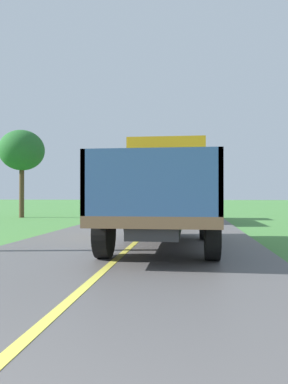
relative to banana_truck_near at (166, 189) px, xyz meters
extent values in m
cube|color=#2D2D30|center=(-0.01, -0.90, -0.80)|extent=(0.90, 5.51, 0.24)
cube|color=brown|center=(-0.01, -0.90, -0.60)|extent=(2.30, 5.80, 0.20)
cube|color=gold|center=(-0.01, 1.05, 0.45)|extent=(2.10, 1.90, 1.90)
cube|color=black|center=(-0.01, 2.00, 0.79)|extent=(1.78, 0.02, 0.76)
cube|color=#2D517F|center=(-1.12, -1.88, 0.05)|extent=(0.08, 3.85, 1.10)
cube|color=#2D517F|center=(1.10, -1.88, 0.05)|extent=(0.08, 3.85, 1.10)
cube|color=#2D517F|center=(-0.01, -3.76, 0.05)|extent=(2.30, 0.08, 1.10)
cube|color=#2D517F|center=(-0.01, 0.01, 0.05)|extent=(2.30, 0.08, 1.10)
cylinder|color=black|center=(-1.06, 0.89, -0.90)|extent=(0.28, 1.00, 1.00)
cylinder|color=black|center=(1.04, 0.89, -0.90)|extent=(0.28, 1.00, 1.00)
cylinder|color=black|center=(-1.06, -2.50, -0.90)|extent=(0.28, 1.00, 1.00)
cylinder|color=black|center=(1.04, -2.50, -0.90)|extent=(0.28, 1.00, 1.00)
ellipsoid|color=gold|center=(0.54, -0.27, 0.32)|extent=(0.55, 0.52, 0.38)
ellipsoid|color=#B4D320|center=(-0.82, -3.32, 0.03)|extent=(0.50, 0.51, 0.50)
ellipsoid|color=#B2C721|center=(0.57, -1.49, 0.04)|extent=(0.49, 0.53, 0.39)
ellipsoid|color=#A6C622|center=(0.88, -2.27, -0.34)|extent=(0.56, 0.54, 0.51)
ellipsoid|color=#B7CE1E|center=(0.59, -1.57, 0.00)|extent=(0.57, 0.63, 0.41)
ellipsoid|color=#BAD22E|center=(-0.66, -1.94, 0.02)|extent=(0.40, 0.40, 0.50)
ellipsoid|color=#A6C01D|center=(-0.66, -3.05, 0.34)|extent=(0.41, 0.42, 0.42)
cube|color=#2D2D30|center=(-0.28, 8.68, -0.80)|extent=(0.90, 5.51, 0.24)
cube|color=brown|center=(-0.28, 8.68, -0.60)|extent=(2.30, 5.80, 0.20)
cube|color=red|center=(-0.28, 10.63, 0.45)|extent=(2.10, 1.90, 1.90)
cube|color=black|center=(-0.28, 11.59, 0.79)|extent=(1.78, 0.02, 0.76)
cube|color=#232328|center=(-1.39, 7.71, 0.05)|extent=(0.08, 3.85, 1.10)
cube|color=#232328|center=(0.83, 7.71, 0.05)|extent=(0.08, 3.85, 1.10)
cube|color=#232328|center=(-0.28, 5.82, 0.05)|extent=(2.30, 0.08, 1.10)
cube|color=#232328|center=(-0.28, 9.59, 0.05)|extent=(2.30, 0.08, 1.10)
cylinder|color=black|center=(-1.33, 10.48, -0.90)|extent=(0.28, 1.00, 1.00)
cylinder|color=black|center=(0.77, 10.48, -0.90)|extent=(0.28, 1.00, 1.00)
cylinder|color=black|center=(-1.33, 7.09, -0.90)|extent=(0.28, 1.00, 1.00)
cylinder|color=black|center=(0.77, 7.09, -0.90)|extent=(0.28, 1.00, 1.00)
ellipsoid|color=#BED122|center=(-0.23, 6.84, -0.34)|extent=(0.42, 0.54, 0.50)
ellipsoid|color=#B7D31C|center=(-0.51, 9.10, 0.00)|extent=(0.42, 0.42, 0.50)
ellipsoid|color=#B0C92E|center=(0.16, 6.46, -0.31)|extent=(0.54, 0.66, 0.49)
ellipsoid|color=#ABC823|center=(-0.79, 8.32, -0.35)|extent=(0.59, 0.75, 0.43)
ellipsoid|color=#B1CE1F|center=(0.55, 7.69, 0.03)|extent=(0.49, 0.61, 0.51)
ellipsoid|color=#B9CD1E|center=(0.07, 8.59, 0.04)|extent=(0.48, 0.63, 0.50)
ellipsoid|color=gold|center=(0.05, 6.38, -0.03)|extent=(0.47, 0.60, 0.48)
cylinder|color=#4C3823|center=(-9.16, 11.06, -0.02)|extent=(0.28, 0.28, 2.90)
ellipsoid|color=#236028|center=(-9.16, 11.06, 2.48)|extent=(2.63, 2.63, 2.37)
camera|label=1|loc=(0.61, -9.68, -0.15)|focal=34.75mm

